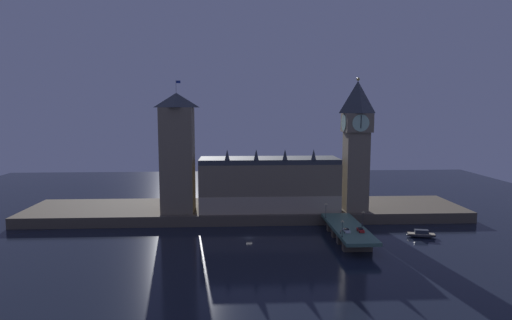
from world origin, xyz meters
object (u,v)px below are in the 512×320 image
Objects in this scene: clock_tower at (356,141)px; street_lamp_near at (342,227)px; victoria_tower at (177,153)px; street_lamp_mid at (363,217)px; boat_downstream at (421,234)px; pedestrian_near_rail at (340,232)px; street_lamp_far at (326,209)px; car_southbound_lead at (361,230)px; pedestrian_mid_walk at (362,224)px; car_northbound_trail at (347,231)px.

clock_tower reaches higher than street_lamp_near.
victoria_tower reaches higher than street_lamp_mid.
victoria_tower reaches higher than boat_downstream.
pedestrian_near_rail is 0.13× the size of boat_downstream.
street_lamp_far is at bearing 90.91° from pedestrian_near_rail.
clock_tower is 1.02× the size of victoria_tower.
street_lamp_far is (-9.15, 22.65, 3.48)m from car_southbound_lead.
street_lamp_far is (68.28, -19.44, -23.72)m from victoria_tower.
street_lamp_far is 0.52× the size of boat_downstream.
car_southbound_lead is 24.67m from street_lamp_far.
boat_downstream is (26.59, 2.43, -5.48)m from pedestrian_mid_walk.
victoria_tower is 37.27× the size of pedestrian_mid_walk.
pedestrian_mid_walk reaches higher than car_southbound_lead.
car_southbound_lead is 2.80× the size of pedestrian_mid_walk.
clock_tower reaches higher than pedestrian_near_rail.
victoria_tower is 9.57× the size of street_lamp_near.
street_lamp_mid is at bearing -22.93° from victoria_tower.
street_lamp_far reaches higher than pedestrian_mid_walk.
boat_downstream is at bearing 18.86° from car_southbound_lead.
clock_tower is 38.05× the size of pedestrian_mid_walk.
street_lamp_near reaches higher than street_lamp_mid.
car_northbound_trail is at bearing -81.91° from street_lamp_far.
car_southbound_lead is (77.43, -42.09, -27.20)m from victoria_tower.
car_southbound_lead is at bearing -110.87° from pedestrian_mid_walk.
victoria_tower is 86.31m from pedestrian_near_rail.
victoria_tower reaches higher than street_lamp_near.
car_southbound_lead is at bearing -112.69° from street_lamp_mid.
car_northbound_trail is 12.07m from pedestrian_mid_walk.
pedestrian_near_rail is 25.52m from street_lamp_far.
street_lamp_near is at bearing -130.25° from street_lamp_mid.
pedestrian_near_rail is at bearing -138.56° from pedestrian_mid_walk.
street_lamp_near is 0.98× the size of street_lamp_far.
street_lamp_mid is (-5.58, -31.88, -29.27)m from clock_tower.
street_lamp_mid is at bearing 41.25° from pedestrian_near_rail.
car_southbound_lead is at bearing -102.60° from clock_tower.
street_lamp_mid is at bearing -175.31° from boat_downstream.
car_northbound_trail is 0.66× the size of street_lamp_far.
victoria_tower is 9.84× the size of street_lamp_mid.
street_lamp_near is 29.44m from street_lamp_far.
clock_tower is at bearing 68.84° from street_lamp_near.
street_lamp_far is (-3.32, 23.32, 3.47)m from car_northbound_trail.
street_lamp_near is 0.51× the size of boat_downstream.
pedestrian_near_rail is 15.56m from pedestrian_mid_walk.
street_lamp_near is 43.06m from boat_downstream.
street_lamp_mid is 19.29m from street_lamp_far.
car_northbound_trail is 0.34× the size of boat_downstream.
pedestrian_mid_walk is 27.25m from boat_downstream.
street_lamp_mid is (9.15, 8.60, 3.28)m from car_northbound_trail.
car_southbound_lead is at bearing -28.53° from victoria_tower.
victoria_tower is at bearing 164.11° from street_lamp_far.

